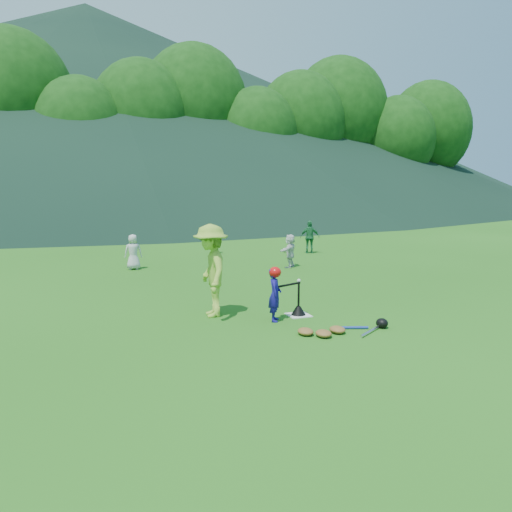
{
  "coord_description": "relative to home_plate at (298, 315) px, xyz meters",
  "views": [
    {
      "loc": [
        -4.36,
        -9.09,
        2.75
      ],
      "look_at": [
        0.0,
        2.5,
        0.9
      ],
      "focal_mm": 35.0,
      "sensor_mm": 36.0,
      "label": 1
    }
  ],
  "objects": [
    {
      "name": "ground",
      "position": [
        0.0,
        0.0,
        -0.01
      ],
      "size": [
        120.0,
        120.0,
        0.0
      ],
      "primitive_type": "plane",
      "color": "#225C15",
      "rests_on": "ground"
    },
    {
      "name": "home_plate",
      "position": [
        0.0,
        0.0,
        0.0
      ],
      "size": [
        0.45,
        0.45,
        0.02
      ],
      "primitive_type": "cube",
      "color": "silver",
      "rests_on": "ground"
    },
    {
      "name": "baseball",
      "position": [
        0.0,
        0.0,
        0.73
      ],
      "size": [
        0.08,
        0.08,
        0.08
      ],
      "primitive_type": "sphere",
      "color": "white",
      "rests_on": "batting_tee"
    },
    {
      "name": "batter_child",
      "position": [
        -0.61,
        -0.2,
        0.52
      ],
      "size": [
        0.39,
        0.46,
        1.07
      ],
      "primitive_type": "imported",
      "rotation": [
        0.0,
        0.0,
        1.15
      ],
      "color": "navy",
      "rests_on": "ground"
    },
    {
      "name": "adult_coach",
      "position": [
        -1.69,
        0.62,
        0.94
      ],
      "size": [
        0.83,
        1.3,
        1.9
      ],
      "primitive_type": "imported",
      "rotation": [
        0.0,
        0.0,
        -1.68
      ],
      "color": "#8FB836",
      "rests_on": "ground"
    },
    {
      "name": "fielder_a",
      "position": [
        -2.51,
        6.82,
        0.55
      ],
      "size": [
        0.57,
        0.39,
        1.12
      ],
      "primitive_type": "imported",
      "rotation": [
        0.0,
        0.0,
        3.07
      ],
      "color": "#BCBCBC",
      "rests_on": "ground"
    },
    {
      "name": "fielder_b",
      "position": [
        0.83,
        9.34,
        0.48
      ],
      "size": [
        0.55,
        0.47,
        0.98
      ],
      "primitive_type": "imported",
      "rotation": [
        0.0,
        0.0,
        2.92
      ],
      "color": "black",
      "rests_on": "ground"
    },
    {
      "name": "fielder_c",
      "position": [
        4.34,
        8.11,
        0.62
      ],
      "size": [
        0.8,
        0.57,
        1.26
      ],
      "primitive_type": "imported",
      "rotation": [
        0.0,
        0.0,
        2.74
      ],
      "color": "#206C3B",
      "rests_on": "ground"
    },
    {
      "name": "fielder_d",
      "position": [
        2.28,
        5.44,
        0.53
      ],
      "size": [
        0.94,
        0.92,
        1.08
      ],
      "primitive_type": "imported",
      "rotation": [
        0.0,
        0.0,
        3.91
      ],
      "color": "silver",
      "rests_on": "ground"
    },
    {
      "name": "batting_tee",
      "position": [
        0.0,
        0.0,
        0.12
      ],
      "size": [
        0.3,
        0.3,
        0.68
      ],
      "color": "black",
      "rests_on": "home_plate"
    },
    {
      "name": "batter_gear",
      "position": [
        -0.59,
        -0.19,
        0.95
      ],
      "size": [
        0.73,
        0.27,
        0.43
      ],
      "color": "red",
      "rests_on": "ground"
    },
    {
      "name": "equipment_pile",
      "position": [
        0.15,
        -1.35,
        0.06
      ],
      "size": [
        1.8,
        0.71,
        0.19
      ],
      "color": "olive",
      "rests_on": "ground"
    },
    {
      "name": "outfield_fence",
      "position": [
        0.0,
        28.0,
        0.69
      ],
      "size": [
        70.07,
        0.08,
        1.33
      ],
      "color": "gray",
      "rests_on": "ground"
    },
    {
      "name": "tree_line",
      "position": [
        0.2,
        33.83,
        8.2
      ],
      "size": [
        70.04,
        11.4,
        14.82
      ],
      "color": "#382314",
      "rests_on": "ground"
    },
    {
      "name": "distant_hills",
      "position": [
        -7.63,
        81.81,
        14.97
      ],
      "size": [
        155.0,
        140.0,
        32.0
      ],
      "color": "black",
      "rests_on": "ground"
    }
  ]
}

